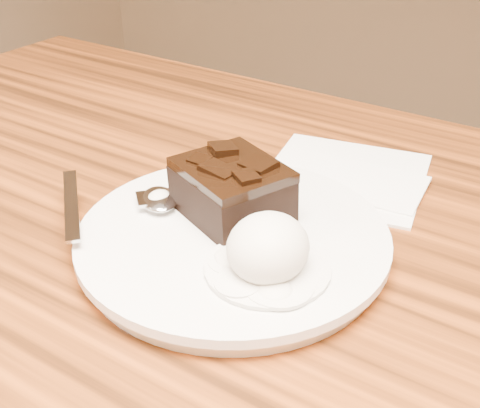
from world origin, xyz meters
The scene contains 9 objects.
plate centered at (-0.02, 0.05, 0.76)m, with size 0.24×0.24×0.02m, color white.
brownie centered at (-0.04, 0.07, 0.79)m, with size 0.08×0.07×0.04m, color black.
ice_cream_scoop centered at (0.03, 0.02, 0.79)m, with size 0.06×0.06×0.05m, color white.
melt_puddle centered at (0.03, 0.02, 0.77)m, with size 0.09×0.09×0.00m, color white.
spoon centered at (-0.09, 0.04, 0.77)m, with size 0.03×0.17×0.01m, color silver, non-canonical shape.
napkin centered at (0.00, 0.21, 0.75)m, with size 0.15×0.15×0.01m, color white.
crumb_a centered at (0.01, 0.06, 0.77)m, with size 0.01×0.01×0.00m, color black.
crumb_b centered at (0.00, 0.00, 0.77)m, with size 0.01×0.01×0.00m, color black.
crumb_c centered at (0.02, 0.03, 0.77)m, with size 0.01×0.00×0.00m, color black.
Camera 1 is at (0.21, -0.29, 1.04)m, focal length 47.14 mm.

